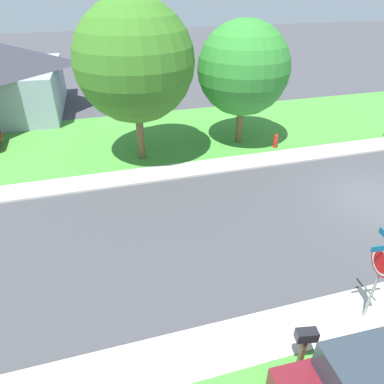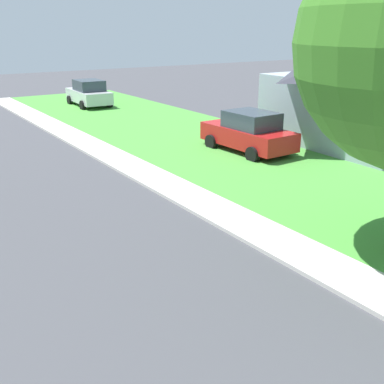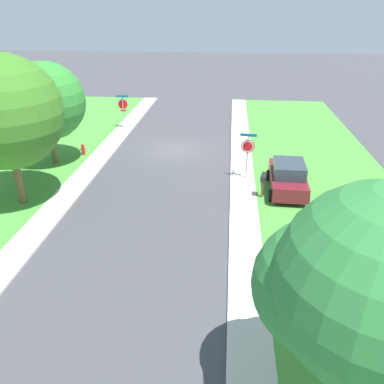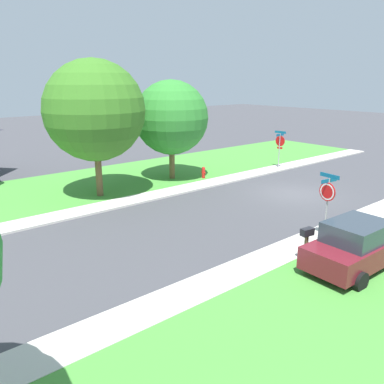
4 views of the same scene
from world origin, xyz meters
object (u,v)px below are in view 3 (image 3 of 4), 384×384
object	(u,v)px
mailbox	(263,181)
stop_sign_near_corner	(123,106)
stop_sign_far_corner	(248,149)
tree_sidewalk_near	(43,103)
tree_sidewalk_far	(365,288)
fire_hydrant	(83,150)
car_maroon_near_corner	(288,177)
tree_across_right	(1,115)

from	to	relation	value
mailbox	stop_sign_near_corner	bearing A→B (deg)	-48.29
stop_sign_near_corner	stop_sign_far_corner	distance (m)	13.30
stop_sign_far_corner	tree_sidewalk_near	world-z (taller)	tree_sidewalk_near
stop_sign_far_corner	tree_sidewalk_far	bearing A→B (deg)	97.08
stop_sign_near_corner	fire_hydrant	size ratio (longest dim) A/B	3.34
tree_sidewalk_far	stop_sign_near_corner	bearing A→B (deg)	-64.39
tree_sidewalk_far	mailbox	distance (m)	12.56
car_maroon_near_corner	tree_sidewalk_far	world-z (taller)	tree_sidewalk_far
stop_sign_far_corner	car_maroon_near_corner	size ratio (longest dim) A/B	0.64
tree_sidewalk_far	car_maroon_near_corner	bearing A→B (deg)	-91.56
tree_sidewalk_near	tree_sidewalk_far	size ratio (longest dim) A/B	0.99
tree_across_right	fire_hydrant	distance (m)	8.10
stop_sign_far_corner	tree_sidewalk_near	bearing A→B (deg)	-7.00
stop_sign_near_corner	mailbox	bearing A→B (deg)	131.71
tree_sidewalk_near	fire_hydrant	distance (m)	4.02
stop_sign_far_corner	tree_sidewalk_near	xyz separation A→B (m)	(12.34, -1.52, 1.97)
car_maroon_near_corner	tree_sidewalk_far	xyz separation A→B (m)	(0.36, 13.09, 3.20)
car_maroon_near_corner	tree_across_right	distance (m)	14.64
car_maroon_near_corner	fire_hydrant	world-z (taller)	car_maroon_near_corner
tree_sidewalk_far	stop_sign_far_corner	bearing A→B (deg)	-82.92
stop_sign_near_corner	tree_sidewalk_near	world-z (taller)	tree_sidewalk_near
car_maroon_near_corner	tree_across_right	bearing A→B (deg)	10.27
stop_sign_far_corner	car_maroon_near_corner	xyz separation A→B (m)	(-2.16, 1.44, -1.01)
stop_sign_far_corner	tree_across_right	size ratio (longest dim) A/B	0.37
tree_sidewalk_near	car_maroon_near_corner	bearing A→B (deg)	168.49
car_maroon_near_corner	mailbox	world-z (taller)	car_maroon_near_corner
stop_sign_far_corner	fire_hydrant	distance (m)	11.27
tree_sidewalk_far	tree_sidewalk_near	bearing A→B (deg)	-48.60
tree_across_right	tree_sidewalk_far	world-z (taller)	tree_across_right
stop_sign_near_corner	tree_sidewalk_near	size ratio (longest dim) A/B	0.44
tree_sidewalk_far	mailbox	xyz separation A→B (m)	(1.04, -12.14, -3.06)
stop_sign_far_corner	tree_sidewalk_far	size ratio (longest dim) A/B	0.43
tree_sidewalk_near	mailbox	distance (m)	13.97
tree_across_right	car_maroon_near_corner	bearing A→B (deg)	-169.73
stop_sign_far_corner	fire_hydrant	size ratio (longest dim) A/B	3.34
tree_sidewalk_near	fire_hydrant	bearing A→B (deg)	-137.63
tree_across_right	fire_hydrant	xyz separation A→B (m)	(-1.00, -6.90, -4.13)
tree_sidewalk_near	fire_hydrant	size ratio (longest dim) A/B	7.65
stop_sign_near_corner	tree_sidewalk_near	distance (m)	8.42
tree_sidewalk_far	tree_across_right	bearing A→B (deg)	-37.86
stop_sign_near_corner	tree_sidewalk_far	bearing A→B (deg)	115.61
stop_sign_far_corner	tree_sidewalk_near	size ratio (longest dim) A/B	0.44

